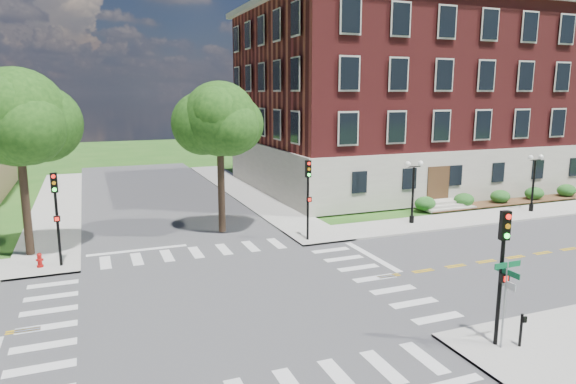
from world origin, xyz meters
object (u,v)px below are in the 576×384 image
object	(u,v)px
traffic_signal_nw	(56,207)
twin_lamp_west	(413,188)
push_button_post	(522,328)
traffic_signal_se	(502,261)
fire_hydrant	(40,260)
street_sign_pole	(506,288)
twin_lamp_east	(534,179)
traffic_signal_ne	(308,190)

from	to	relation	value
traffic_signal_nw	twin_lamp_west	distance (m)	21.89
push_button_post	traffic_signal_nw	bearing A→B (deg)	135.04
traffic_signal_se	fire_hydrant	world-z (taller)	traffic_signal_se
street_sign_pole	fire_hydrant	size ratio (longest dim) A/B	4.13
traffic_signal_se	twin_lamp_east	distance (m)	23.39
traffic_signal_se	twin_lamp_east	bearing A→B (deg)	40.76
traffic_signal_se	traffic_signal_nw	size ratio (longest dim) A/B	1.00
traffic_signal_nw	traffic_signal_ne	bearing A→B (deg)	-1.27
twin_lamp_east	push_button_post	world-z (taller)	twin_lamp_east
traffic_signal_se	traffic_signal_nw	world-z (taller)	same
twin_lamp_east	traffic_signal_se	bearing A→B (deg)	-139.24
traffic_signal_nw	twin_lamp_east	distance (m)	32.24
traffic_signal_ne	twin_lamp_east	xyz separation A→B (m)	(18.59, 0.85, -0.66)
twin_lamp_west	twin_lamp_east	size ratio (longest dim) A/B	1.00
traffic_signal_se	push_button_post	size ratio (longest dim) A/B	4.00
traffic_signal_nw	street_sign_pole	distance (m)	20.88
traffic_signal_ne	fire_hydrant	xyz separation A→B (m)	(-14.62, 0.44, -2.72)
traffic_signal_ne	push_button_post	world-z (taller)	traffic_signal_ne
twin_lamp_west	traffic_signal_nw	bearing A→B (deg)	-177.74
street_sign_pole	push_button_post	world-z (taller)	street_sign_pole
push_button_post	twin_lamp_east	bearing A→B (deg)	42.67
traffic_signal_se	traffic_signal_ne	xyz separation A→B (m)	(-0.88, 14.42, 0.00)
traffic_signal_se	twin_lamp_east	size ratio (longest dim) A/B	1.13
traffic_signal_se	push_button_post	bearing A→B (deg)	-33.78
twin_lamp_west	push_button_post	distance (m)	17.45
twin_lamp_west	traffic_signal_se	bearing A→B (deg)	-115.22
traffic_signal_nw	push_button_post	xyz separation A→B (m)	(15.19, -15.17, -2.39)
traffic_signal_se	street_sign_pole	distance (m)	0.91
twin_lamp_east	street_sign_pole	distance (m)	23.55
traffic_signal_se	twin_lamp_west	size ratio (longest dim) A/B	1.13
push_button_post	twin_lamp_west	bearing A→B (deg)	67.40
traffic_signal_nw	fire_hydrant	bearing A→B (deg)	172.20
twin_lamp_east	street_sign_pole	world-z (taller)	twin_lamp_east
traffic_signal_ne	twin_lamp_east	world-z (taller)	traffic_signal_ne
traffic_signal_nw	street_sign_pole	size ratio (longest dim) A/B	1.55
traffic_signal_ne	twin_lamp_west	world-z (taller)	traffic_signal_ne
traffic_signal_nw	twin_lamp_east	world-z (taller)	traffic_signal_nw
push_button_post	fire_hydrant	xyz separation A→B (m)	(-16.17, 15.30, -0.33)
twin_lamp_west	street_sign_pole	xyz separation A→B (m)	(-7.34, -15.84, -0.21)
traffic_signal_se	twin_lamp_east	xyz separation A→B (m)	(17.71, 15.27, -0.66)
traffic_signal_se	traffic_signal_ne	distance (m)	14.44
traffic_signal_se	street_sign_pole	xyz separation A→B (m)	(-0.00, -0.26, -0.88)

